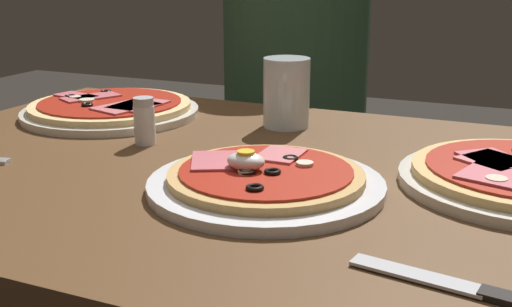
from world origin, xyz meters
TOP-DOWN VIEW (x-y plane):
  - dining_table at (0.00, 0.00)m, footprint 1.02×0.70m
  - pizza_foreground at (0.07, -0.07)m, footprint 0.27×0.27m
  - pizza_across_left at (-0.31, 0.16)m, footprint 0.29×0.29m
  - water_glass_near at (-0.01, 0.21)m, footprint 0.07×0.07m
  - knife at (0.32, -0.23)m, footprint 0.20×0.05m
  - salt_shaker at (-0.16, 0.04)m, footprint 0.03×0.03m
  - diner_person at (-0.15, 0.63)m, footprint 0.32×0.32m

SIDE VIEW (x-z plane):
  - diner_person at x=-0.15m, z-range -0.03..1.15m
  - dining_table at x=0.00m, z-range 0.23..0.96m
  - knife at x=0.32m, z-range 0.73..0.74m
  - pizza_foreground at x=0.07m, z-range 0.72..0.77m
  - pizza_across_left at x=-0.31m, z-range 0.73..0.76m
  - salt_shaker at x=-0.16m, z-range 0.73..0.80m
  - water_glass_near at x=-0.01m, z-range 0.73..0.83m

